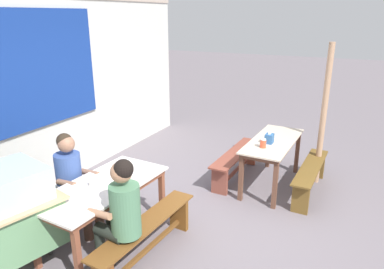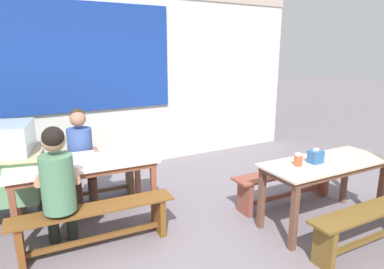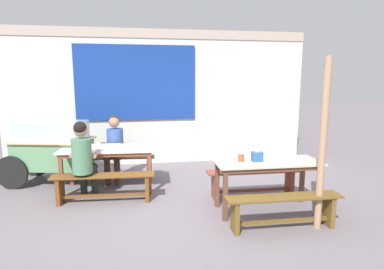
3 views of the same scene
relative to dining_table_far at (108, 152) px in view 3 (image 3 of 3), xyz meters
name	(u,v)px [view 3 (image 3 of 3)]	position (x,y,z in m)	size (l,w,h in m)	color
ground_plane	(175,207)	(1.04, -1.00, -0.67)	(40.00, 40.00, 0.00)	slate
backdrop_wall	(159,95)	(1.02, 1.72, 0.90)	(6.75, 0.23, 2.99)	silver
dining_table_far	(108,152)	(0.00, 0.00, 0.00)	(1.62, 0.84, 0.75)	silver
dining_table_near	(267,167)	(2.35, -1.34, -0.01)	(1.54, 0.65, 0.75)	beige
bench_far_back	(113,164)	(0.03, 0.59, -0.38)	(1.60, 0.36, 0.44)	brown
bench_far_front	(104,184)	(-0.03, -0.59, -0.39)	(1.60, 0.37, 0.44)	brown
bench_near_back	(253,179)	(2.36, -0.75, -0.38)	(1.53, 0.33, 0.44)	brown
bench_near_front	(283,207)	(2.33, -1.94, -0.38)	(1.52, 0.30, 0.44)	brown
food_cart	(52,147)	(-1.05, 0.56, 0.01)	(1.85, 1.15, 1.15)	#659868
person_left_back_turned	(83,156)	(-0.33, -0.51, 0.06)	(0.44, 0.52, 1.29)	#232A24
person_center_facing	(114,145)	(0.08, 0.51, 0.03)	(0.45, 0.59, 1.24)	#4C3328
tissue_box	(257,156)	(2.20, -1.32, 0.15)	(0.15, 0.11, 0.16)	#2C5B94
condiment_jar	(241,157)	(1.96, -1.29, 0.14)	(0.09, 0.09, 0.13)	#D34C2F
soup_bowl	(107,146)	(-0.03, 0.08, 0.10)	(0.14, 0.14, 0.05)	silver
wooden_support_post	(323,146)	(2.80, -1.98, 0.42)	(0.09, 0.09, 2.19)	tan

